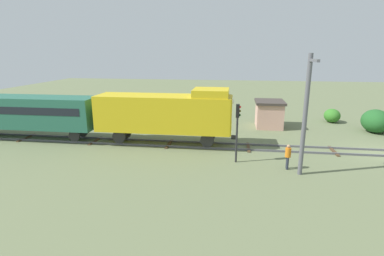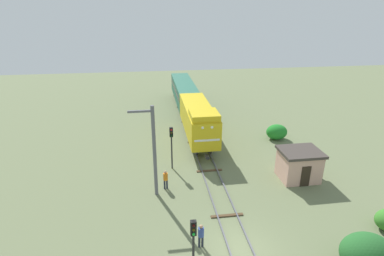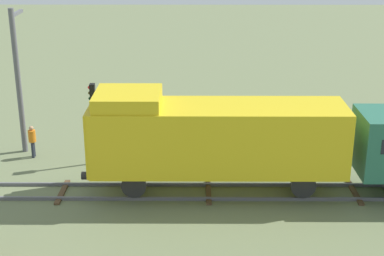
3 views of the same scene
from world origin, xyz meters
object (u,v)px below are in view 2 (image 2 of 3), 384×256
Objects in this scene: worker_by_signal at (166,178)px; relay_hut at (299,164)px; traffic_signal_near at (193,239)px; traffic_signal_mid at (171,140)px; locomotive at (198,119)px; passenger_car_leading at (184,91)px; worker_near_track at (201,234)px; catenary_mast at (154,150)px.

relay_hut is at bearing 154.65° from worker_by_signal.
traffic_signal_near is 2.26× the size of worker_by_signal.
locomotive is at bearing 59.54° from traffic_signal_mid.
traffic_signal_near is 1.10× the size of relay_hut.
passenger_car_leading is 19.42m from traffic_signal_mid.
worker_near_track is at bearing -144.81° from relay_hut.
catenary_mast reaches higher than locomotive.
traffic_signal_near is at bearing -95.77° from passenger_car_leading.
traffic_signal_mid is 1.19× the size of relay_hut.
traffic_signal_near reaches higher than worker_by_signal.
worker_near_track is at bearing -94.66° from passenger_car_leading.
worker_near_track is 1.00× the size of worker_by_signal.
locomotive is 11.12m from catenary_mast.
catenary_mast is at bearing -176.87° from relay_hut.
locomotive is 11.90m from relay_hut.
passenger_car_leading is at bearing 28.92° from worker_near_track.
locomotive is 6.82× the size of worker_by_signal.
relay_hut is (11.70, 0.02, 0.40)m from worker_by_signal.
catenary_mast reaches higher than traffic_signal_near.
locomotive is 3.02× the size of traffic_signal_near.
traffic_signal_near is at bearing 70.78° from worker_by_signal.
relay_hut is at bearing -17.12° from traffic_signal_mid.
locomotive is at bearing 62.73° from catenary_mast.
worker_near_track is (0.80, 2.19, -1.69)m from traffic_signal_near.
worker_near_track is at bearing 69.93° from traffic_signal_near.
relay_hut is at bearing -71.55° from passenger_car_leading.
catenary_mast is 12.86m from relay_hut.
locomotive reaches higher than passenger_car_leading.
traffic_signal_near is 14.15m from relay_hut.
worker_near_track is 12.12m from relay_hut.
traffic_signal_near reaches higher than worker_near_track.
traffic_signal_mid is 2.45× the size of worker_near_track.
passenger_car_leading is at bearing 77.66° from catenary_mast.
traffic_signal_mid reaches higher than traffic_signal_near.
traffic_signal_mid reaches higher than relay_hut.
traffic_signal_mid is at bearing 162.88° from relay_hut.
worker_by_signal is at bearing -103.31° from traffic_signal_mid.
worker_by_signal is (-4.20, -22.50, -1.53)m from passenger_car_leading.
passenger_car_leading reaches higher than worker_near_track.
relay_hut is (12.56, 0.69, -2.63)m from catenary_mast.
worker_near_track is 0.23× the size of catenary_mast.
passenger_car_leading is at bearing 84.23° from traffic_signal_near.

